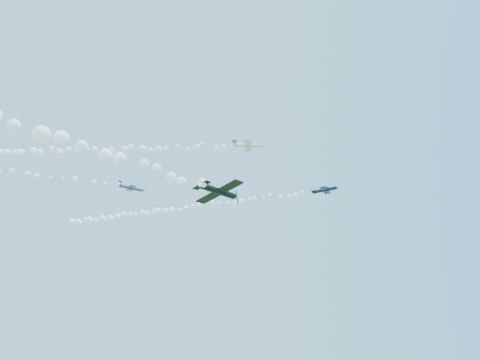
{
  "coord_description": "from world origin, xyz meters",
  "views": [
    {
      "loc": [
        4.36,
        -90.14,
        15.33
      ],
      "look_at": [
        1.97,
        -6.81,
        46.29
      ],
      "focal_mm": 30.0,
      "sensor_mm": 36.0,
      "label": 1
    }
  ],
  "objects_px": {
    "plane_white": "(248,145)",
    "plane_navy": "(325,190)",
    "plane_black": "(219,191)",
    "plane_grey": "(131,188)"
  },
  "relations": [
    {
      "from": "plane_grey",
      "to": "plane_black",
      "type": "relative_size",
      "value": 0.94
    },
    {
      "from": "plane_white",
      "to": "plane_black",
      "type": "xyz_separation_m",
      "value": [
        -4.1,
        -29.05,
        -21.15
      ]
    },
    {
      "from": "plane_white",
      "to": "plane_black",
      "type": "height_order",
      "value": "plane_white"
    },
    {
      "from": "plane_white",
      "to": "plane_navy",
      "type": "xyz_separation_m",
      "value": [
        19.38,
        11.09,
        -7.38
      ]
    },
    {
      "from": "plane_navy",
      "to": "plane_black",
      "type": "bearing_deg",
      "value": -99.52
    },
    {
      "from": "plane_white",
      "to": "plane_grey",
      "type": "distance_m",
      "value": 30.5
    },
    {
      "from": "plane_navy",
      "to": "plane_white",
      "type": "bearing_deg",
      "value": -129.41
    },
    {
      "from": "plane_grey",
      "to": "plane_navy",
      "type": "bearing_deg",
      "value": -21.08
    },
    {
      "from": "plane_navy",
      "to": "plane_black",
      "type": "xyz_separation_m",
      "value": [
        -23.48,
        -40.15,
        -13.76
      ]
    },
    {
      "from": "plane_white",
      "to": "plane_navy",
      "type": "distance_m",
      "value": 23.52
    }
  ]
}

